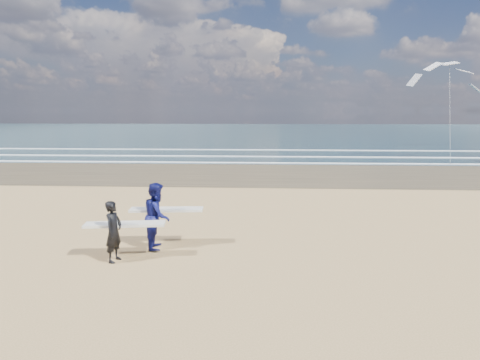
{
  "coord_description": "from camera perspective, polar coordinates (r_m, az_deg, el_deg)",
  "views": [
    {
      "loc": [
        3.33,
        -10.31,
        4.06
      ],
      "look_at": [
        2.37,
        6.0,
        1.41
      ],
      "focal_mm": 32.0,
      "sensor_mm": 36.0,
      "label": 1
    }
  ],
  "objects": [
    {
      "name": "kite_1",
      "position": [
        38.62,
        26.19,
        9.91
      ],
      "size": [
        6.09,
        4.77,
        9.09
      ],
      "color": "slate",
      "rests_on": "ground"
    },
    {
      "name": "surfer_near",
      "position": [
        12.15,
        -16.26,
        -6.45
      ],
      "size": [
        2.25,
        1.1,
        1.68
      ],
      "color": "black",
      "rests_on": "ground"
    },
    {
      "name": "surfer_far",
      "position": [
        12.95,
        -10.91,
        -4.65
      ],
      "size": [
        2.24,
        1.23,
        1.97
      ],
      "color": "#0E114F",
      "rests_on": "ground"
    },
    {
      "name": "ocean",
      "position": [
        84.08,
        14.89,
        6.15
      ],
      "size": [
        220.0,
        100.0,
        0.02
      ],
      "primitive_type": "cube",
      "color": "#1A323A",
      "rests_on": "ground"
    },
    {
      "name": "foam_breakers",
      "position": [
        42.06,
        26.74,
        2.77
      ],
      "size": [
        220.0,
        11.7,
        0.05
      ],
      "color": "white",
      "rests_on": "ground"
    }
  ]
}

